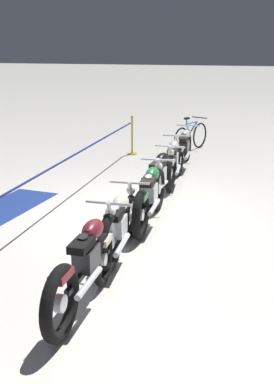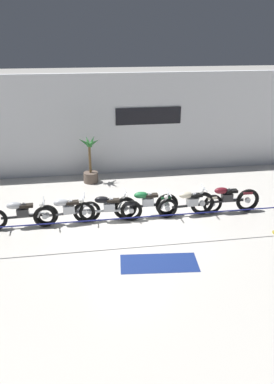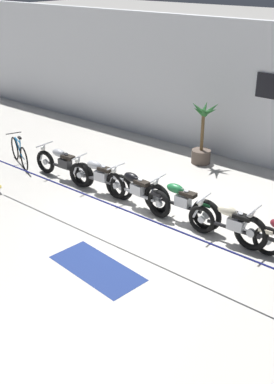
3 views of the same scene
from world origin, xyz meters
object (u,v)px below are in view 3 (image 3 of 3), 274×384
object	(u,v)px
motorcycle_black_2	(136,191)
floor_banner	(97,268)
motorcycle_silver_1	(100,177)
stanchion_far_left	(70,195)
bicycle	(19,153)
potted_palm_left_of_row	(202,140)
motorcycle_green_3	(181,203)
motorcycle_silver_0	(64,165)
motorcycle_cream_4	(233,225)

from	to	relation	value
motorcycle_black_2	floor_banner	size ratio (longest dim) A/B	1.08
motorcycle_silver_1	stanchion_far_left	world-z (taller)	stanchion_far_left
motorcycle_black_2	bicycle	bearing A→B (deg)	-178.64
motorcycle_silver_1	bicycle	bearing A→B (deg)	-177.84
stanchion_far_left	potted_palm_left_of_row	bearing A→B (deg)	86.57
motorcycle_silver_1	motorcycle_green_3	bearing A→B (deg)	2.29
motorcycle_silver_1	stanchion_far_left	size ratio (longest dim) A/B	0.24
motorcycle_black_2	potted_palm_left_of_row	distance (m)	3.62
motorcycle_silver_0	motorcycle_cream_4	world-z (taller)	motorcycle_silver_0
motorcycle_silver_1	motorcycle_black_2	world-z (taller)	motorcycle_black_2
motorcycle_silver_1	motorcycle_cream_4	size ratio (longest dim) A/B	0.94
stanchion_far_left	motorcycle_silver_0	bearing A→B (deg)	141.39
motorcycle_green_3	stanchion_far_left	size ratio (longest dim) A/B	0.25
motorcycle_silver_0	stanchion_far_left	world-z (taller)	stanchion_far_left
motorcycle_cream_4	floor_banner	size ratio (longest dim) A/B	1.10
stanchion_far_left	motorcycle_green_3	bearing A→B (deg)	40.84
potted_palm_left_of_row	motorcycle_green_3	bearing A→B (deg)	-64.44
motorcycle_silver_1	bicycle	distance (m)	3.28
stanchion_far_left	floor_banner	xyz separation A→B (m)	(1.83, -1.03, -0.72)
bicycle	potted_palm_left_of_row	distance (m)	5.59
motorcycle_silver_0	motorcycle_green_3	size ratio (longest dim) A/B	1.03
motorcycle_silver_0	motorcycle_green_3	world-z (taller)	motorcycle_green_3
motorcycle_silver_0	motorcycle_silver_1	bearing A→B (deg)	0.06
motorcycle_silver_0	bicycle	bearing A→B (deg)	-176.26
motorcycle_silver_0	potted_palm_left_of_row	world-z (taller)	potted_palm_left_of_row
motorcycle_silver_0	bicycle	distance (m)	1.87
motorcycle_cream_4	motorcycle_silver_0	bearing A→B (deg)	179.96
bicycle	motorcycle_cream_4	bearing A→B (deg)	0.93
motorcycle_silver_1	bicycle	world-z (taller)	bicycle
motorcycle_black_2	stanchion_far_left	bearing A→B (deg)	-113.57
motorcycle_silver_1	motorcycle_green_3	world-z (taller)	motorcycle_green_3
bicycle	motorcycle_silver_1	bearing A→B (deg)	2.16
motorcycle_black_2	motorcycle_cream_4	bearing A→B (deg)	0.21
motorcycle_black_2	motorcycle_green_3	distance (m)	1.28
potted_palm_left_of_row	stanchion_far_left	xyz separation A→B (m)	(-0.31, -5.17, -0.02)
motorcycle_green_3	stanchion_far_left	distance (m)	2.61
motorcycle_silver_0	motorcycle_green_3	distance (m)	3.97
motorcycle_green_3	floor_banner	world-z (taller)	motorcycle_green_3
motorcycle_black_2	bicycle	xyz separation A→B (m)	(-4.56, -0.11, -0.07)
motorcycle_silver_1	floor_banner	xyz separation A→B (m)	(2.42, -2.63, -0.46)
motorcycle_silver_1	potted_palm_left_of_row	xyz separation A→B (m)	(0.90, 3.57, 0.28)
stanchion_far_left	motorcycle_silver_1	bearing A→B (deg)	110.27
motorcycle_silver_1	stanchion_far_left	bearing A→B (deg)	-69.73
potted_palm_left_of_row	floor_banner	size ratio (longest dim) A/B	0.94
motorcycle_green_3	stanchion_far_left	bearing A→B (deg)	-139.16
motorcycle_green_3	potted_palm_left_of_row	distance (m)	3.86
motorcycle_silver_1	motorcycle_cream_4	world-z (taller)	motorcycle_silver_1
motorcycle_cream_4	floor_banner	distance (m)	3.11
motorcycle_black_2	floor_banner	xyz separation A→B (m)	(1.14, -2.62, -0.45)
motorcycle_silver_0	stanchion_far_left	xyz separation A→B (m)	(2.00, -1.60, 0.27)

